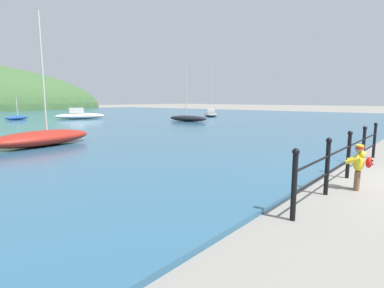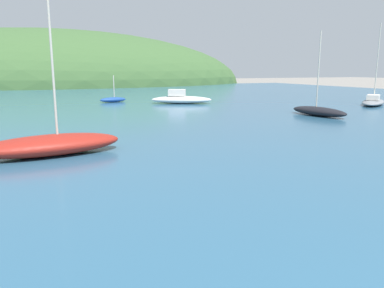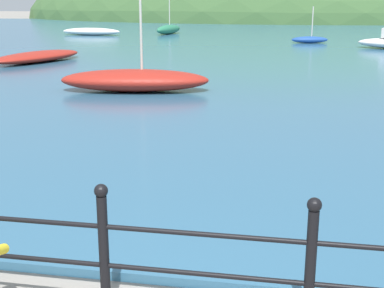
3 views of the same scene
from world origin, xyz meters
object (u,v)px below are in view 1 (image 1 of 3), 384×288
object	(u,v)px
boat_blue_hull	(17,118)
boat_far_left	(42,138)
child_in_coat	(360,163)
boat_white_sailboat	(80,115)
boat_red_dinghy	(211,114)
boat_green_fishing	(188,118)

from	to	relation	value
boat_blue_hull	boat_far_left	bearing A→B (deg)	-106.82
child_in_coat	boat_white_sailboat	distance (m)	27.37
boat_blue_hull	boat_white_sailboat	distance (m)	5.58
boat_blue_hull	boat_white_sailboat	world-z (taller)	boat_blue_hull
boat_far_left	boat_red_dinghy	distance (m)	24.17
boat_green_fishing	boat_white_sailboat	world-z (taller)	boat_green_fishing
boat_green_fishing	boat_red_dinghy	xyz separation A→B (m)	(8.29, 3.63, -0.00)
boat_blue_hull	boat_red_dinghy	bearing A→B (deg)	-29.67
boat_white_sailboat	boat_far_left	bearing A→B (deg)	-124.00
boat_green_fishing	boat_blue_hull	size ratio (longest dim) A/B	2.06
boat_far_left	boat_green_fishing	distance (m)	15.14
child_in_coat	boat_far_left	world-z (taller)	boat_far_left
child_in_coat	boat_blue_hull	distance (m)	29.52
boat_green_fishing	boat_blue_hull	bearing A→B (deg)	123.63
boat_white_sailboat	boat_red_dinghy	xyz separation A→B (m)	(12.65, -6.65, -0.08)
child_in_coat	boat_blue_hull	xyz separation A→B (m)	(3.56, 29.31, -0.30)
child_in_coat	boat_white_sailboat	xyz separation A→B (m)	(8.15, 26.13, -0.16)
boat_far_left	boat_red_dinghy	size ratio (longest dim) A/B	0.91
boat_far_left	boat_blue_hull	distance (m)	18.90
child_in_coat	boat_far_left	xyz separation A→B (m)	(-1.91, 11.22, -0.18)
child_in_coat	boat_blue_hull	size ratio (longest dim) A/B	0.44
child_in_coat	boat_red_dinghy	xyz separation A→B (m)	(20.80, 19.48, -0.24)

